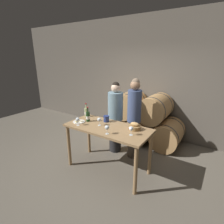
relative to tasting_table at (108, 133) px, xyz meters
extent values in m
plane|color=#665E51|center=(0.00, 0.00, -0.79)|extent=(10.00, 10.00, 0.00)
cube|color=#60594F|center=(0.00, 2.11, 0.81)|extent=(10.00, 0.12, 3.20)
cylinder|color=tan|center=(-0.71, 1.56, -0.46)|extent=(0.67, 0.87, 0.67)
cylinder|color=#2D2D33|center=(-0.71, 1.28, -0.46)|extent=(0.68, 0.02, 0.68)
cylinder|color=#2D2D33|center=(-0.71, 1.83, -0.46)|extent=(0.68, 0.02, 0.68)
cylinder|color=tan|center=(0.00, 1.56, -0.46)|extent=(0.67, 0.87, 0.67)
cylinder|color=#2D2D33|center=(0.00, 1.28, -0.46)|extent=(0.68, 0.02, 0.68)
cylinder|color=#2D2D33|center=(0.00, 1.83, -0.46)|extent=(0.68, 0.02, 0.68)
cylinder|color=tan|center=(0.71, 1.56, -0.46)|extent=(0.67, 0.87, 0.67)
cylinder|color=#2D2D33|center=(0.71, 1.28, -0.46)|extent=(0.68, 0.02, 0.68)
cylinder|color=#2D2D33|center=(0.71, 1.83, -0.46)|extent=(0.68, 0.02, 0.68)
cylinder|color=tan|center=(-0.36, 1.56, 0.15)|extent=(0.67, 0.87, 0.67)
cylinder|color=#2D2D33|center=(-0.36, 1.28, 0.15)|extent=(0.68, 0.02, 0.68)
cylinder|color=#2D2D33|center=(-0.36, 1.83, 0.15)|extent=(0.68, 0.02, 0.68)
cylinder|color=tan|center=(0.36, 1.56, 0.15)|extent=(0.67, 0.87, 0.67)
cylinder|color=#2D2D33|center=(0.36, 1.28, 0.15)|extent=(0.68, 0.02, 0.68)
cylinder|color=#2D2D33|center=(0.36, 1.83, 0.15)|extent=(0.68, 0.02, 0.68)
cylinder|color=#99754C|center=(-0.74, -0.31, -0.35)|extent=(0.06, 0.06, 0.88)
cylinder|color=#99754C|center=(0.74, -0.31, -0.35)|extent=(0.06, 0.06, 0.88)
cylinder|color=#99754C|center=(-0.74, 0.31, -0.35)|extent=(0.06, 0.06, 0.88)
cylinder|color=#99754C|center=(0.74, 0.31, -0.35)|extent=(0.06, 0.06, 0.88)
cube|color=#99754C|center=(0.00, 0.00, 0.11)|extent=(1.61, 0.74, 0.04)
cylinder|color=#232326|center=(-0.28, 0.71, -0.40)|extent=(0.28, 0.28, 0.79)
cylinder|color=gray|center=(-0.28, 0.71, 0.31)|extent=(0.34, 0.34, 0.63)
sphere|color=beige|center=(-0.28, 0.71, 0.72)|extent=(0.20, 0.20, 0.20)
sphere|color=black|center=(-0.28, 0.72, 0.78)|extent=(0.16, 0.16, 0.16)
cylinder|color=#4C4238|center=(0.19, 0.71, -0.37)|extent=(0.24, 0.24, 0.85)
cylinder|color=#3D4C75|center=(0.19, 0.71, 0.39)|extent=(0.29, 0.29, 0.67)
sphere|color=#997051|center=(0.19, 0.71, 0.82)|extent=(0.20, 0.20, 0.20)
sphere|color=#75604C|center=(0.19, 0.72, 0.88)|extent=(0.16, 0.16, 0.16)
cylinder|color=#193819|center=(-0.50, 0.03, 0.22)|extent=(0.08, 0.08, 0.19)
cylinder|color=#193819|center=(-0.50, 0.03, 0.36)|extent=(0.03, 0.03, 0.08)
cylinder|color=maroon|center=(-0.50, 0.03, 0.42)|extent=(0.03, 0.03, 0.02)
cylinder|color=white|center=(-0.50, 0.03, 0.21)|extent=(0.08, 0.08, 0.06)
cylinder|color=#ADBC7F|center=(-0.72, 0.23, 0.22)|extent=(0.08, 0.08, 0.19)
cylinder|color=#ADBC7F|center=(-0.72, 0.23, 0.36)|extent=(0.03, 0.03, 0.08)
cylinder|color=maroon|center=(-0.72, 0.23, 0.41)|extent=(0.03, 0.03, 0.02)
cylinder|color=white|center=(-0.72, 0.23, 0.21)|extent=(0.08, 0.08, 0.06)
cylinder|color=navy|center=(-0.17, 0.21, 0.19)|extent=(0.11, 0.11, 0.12)
cylinder|color=navy|center=(-0.17, 0.21, 0.24)|extent=(0.12, 0.12, 0.01)
cylinder|color=olive|center=(0.47, 0.16, 0.16)|extent=(0.21, 0.21, 0.07)
ellipsoid|color=tan|center=(0.47, 0.16, 0.23)|extent=(0.16, 0.10, 0.08)
cylinder|color=white|center=(-0.62, -0.11, 0.13)|extent=(0.24, 0.24, 0.01)
cube|color=beige|center=(-0.57, -0.09, 0.15)|extent=(0.07, 0.06, 0.02)
cube|color=#E0CC7F|center=(-0.66, -0.08, 0.15)|extent=(0.07, 0.07, 0.02)
cube|color=beige|center=(-0.63, -0.16, 0.15)|extent=(0.05, 0.06, 0.02)
cylinder|color=white|center=(-0.52, -0.24, 0.13)|extent=(0.06, 0.06, 0.00)
cylinder|color=white|center=(-0.52, -0.24, 0.17)|extent=(0.01, 0.01, 0.08)
sphere|color=white|center=(-0.52, -0.24, 0.24)|extent=(0.08, 0.08, 0.08)
cylinder|color=white|center=(-0.17, -0.03, 0.13)|extent=(0.06, 0.06, 0.00)
cylinder|color=white|center=(-0.17, -0.03, 0.17)|extent=(0.01, 0.01, 0.08)
sphere|color=white|center=(-0.17, -0.03, 0.24)|extent=(0.08, 0.08, 0.08)
cylinder|color=white|center=(0.17, -0.26, 0.13)|extent=(0.06, 0.06, 0.00)
cylinder|color=white|center=(0.17, -0.26, 0.17)|extent=(0.01, 0.01, 0.08)
sphere|color=white|center=(0.17, -0.26, 0.24)|extent=(0.08, 0.08, 0.08)
cylinder|color=white|center=(0.53, -0.08, 0.13)|extent=(0.06, 0.06, 0.00)
cylinder|color=white|center=(0.53, -0.08, 0.17)|extent=(0.01, 0.01, 0.08)
sphere|color=white|center=(0.53, -0.08, 0.24)|extent=(0.08, 0.08, 0.08)
camera|label=1|loc=(1.71, -2.47, 1.38)|focal=28.00mm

